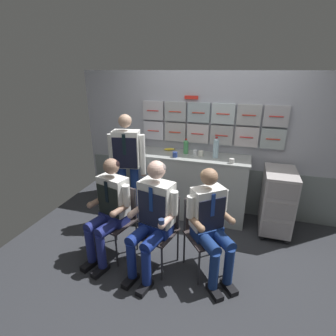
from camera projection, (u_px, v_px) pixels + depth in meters
ground at (190, 262)px, 3.10m from camera, size 4.80×4.80×0.04m
galley_bulkhead at (211, 145)px, 3.93m from camera, size 4.20×0.14×2.15m
galley_counter at (191, 185)px, 3.95m from camera, size 1.67×0.53×0.98m
service_trolley at (277, 200)px, 3.51m from camera, size 0.40×0.65×0.91m
folding_chair_left at (120, 212)px, 3.13m from camera, size 0.49×0.49×0.85m
crew_member_left at (109, 207)px, 2.94m from camera, size 0.50×0.65×1.25m
folding_chair_right at (161, 222)px, 2.93m from camera, size 0.48×0.48×0.85m
crew_member_right at (153, 214)px, 2.74m from camera, size 0.53×0.68×1.29m
folding_chair_by_counter at (203, 225)px, 2.87m from camera, size 0.56×0.56×0.85m
crew_member_by_counter at (211, 221)px, 2.68m from camera, size 0.61×0.64×1.24m
crew_member_standing at (127, 162)px, 3.58m from camera, size 0.51×0.31×1.62m
water_bottle_tall at (186, 147)px, 3.81m from camera, size 0.07×0.07×0.23m
water_bottle_blue_cap at (216, 148)px, 3.62m from camera, size 0.08×0.08×0.30m
coffee_cup_spare at (175, 154)px, 3.68m from camera, size 0.07×0.07×0.08m
coffee_cup_white at (195, 152)px, 3.78m from camera, size 0.06×0.06×0.07m
paper_cup_blue at (201, 153)px, 3.72m from camera, size 0.07×0.07×0.08m
paper_cup_tan at (232, 161)px, 3.44m from camera, size 0.07×0.07×0.06m
snack_banana at (169, 149)px, 3.99m from camera, size 0.17×0.10×0.04m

